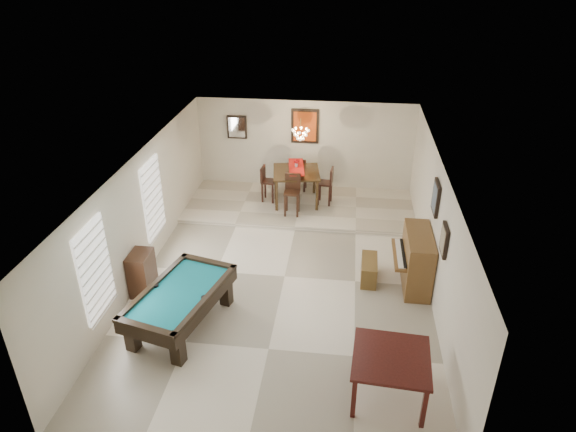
% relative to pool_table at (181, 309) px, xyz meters
% --- Properties ---
extents(ground_plane, '(6.00, 9.00, 0.02)m').
position_rel_pool_table_xyz_m(ground_plane, '(1.69, 1.78, -0.38)').
color(ground_plane, beige).
extents(wall_back, '(6.00, 0.04, 2.60)m').
position_rel_pool_table_xyz_m(wall_back, '(1.69, 6.28, 0.93)').
color(wall_back, silver).
rests_on(wall_back, ground_plane).
extents(wall_front, '(6.00, 0.04, 2.60)m').
position_rel_pool_table_xyz_m(wall_front, '(1.69, -2.72, 0.93)').
color(wall_front, silver).
rests_on(wall_front, ground_plane).
extents(wall_left, '(0.04, 9.00, 2.60)m').
position_rel_pool_table_xyz_m(wall_left, '(-1.31, 1.78, 0.93)').
color(wall_left, silver).
rests_on(wall_left, ground_plane).
extents(wall_right, '(0.04, 9.00, 2.60)m').
position_rel_pool_table_xyz_m(wall_right, '(4.69, 1.78, 0.93)').
color(wall_right, silver).
rests_on(wall_right, ground_plane).
extents(ceiling, '(6.00, 9.00, 0.04)m').
position_rel_pool_table_xyz_m(ceiling, '(1.69, 1.78, 2.23)').
color(ceiling, white).
rests_on(ceiling, wall_back).
extents(dining_step, '(6.00, 2.50, 0.12)m').
position_rel_pool_table_xyz_m(dining_step, '(1.69, 5.03, -0.31)').
color(dining_step, beige).
rests_on(dining_step, ground_plane).
extents(window_left_front, '(0.06, 1.00, 1.70)m').
position_rel_pool_table_xyz_m(window_left_front, '(-1.28, -0.42, 1.03)').
color(window_left_front, white).
rests_on(window_left_front, wall_left).
extents(window_left_rear, '(0.06, 1.00, 1.70)m').
position_rel_pool_table_xyz_m(window_left_rear, '(-1.28, 2.38, 1.03)').
color(window_left_rear, white).
rests_on(window_left_rear, wall_left).
extents(pool_table, '(1.71, 2.44, 0.74)m').
position_rel_pool_table_xyz_m(pool_table, '(0.00, 0.00, 0.00)').
color(pool_table, black).
rests_on(pool_table, ground_plane).
extents(square_table, '(1.24, 1.24, 0.80)m').
position_rel_pool_table_xyz_m(square_table, '(3.70, -1.27, 0.03)').
color(square_table, '#35100D').
rests_on(square_table, ground_plane).
extents(upright_piano, '(0.79, 1.41, 1.17)m').
position_rel_pool_table_xyz_m(upright_piano, '(4.27, 1.85, 0.22)').
color(upright_piano, brown).
rests_on(upright_piano, ground_plane).
extents(piano_bench, '(0.34, 0.84, 0.46)m').
position_rel_pool_table_xyz_m(piano_bench, '(3.46, 1.91, -0.14)').
color(piano_bench, brown).
rests_on(piano_bench, ground_plane).
extents(apothecary_chest, '(0.40, 0.60, 0.91)m').
position_rel_pool_table_xyz_m(apothecary_chest, '(-1.09, 0.91, 0.09)').
color(apothecary_chest, black).
rests_on(apothecary_chest, ground_plane).
extents(dining_table, '(1.36, 1.36, 1.00)m').
position_rel_pool_table_xyz_m(dining_table, '(1.57, 5.20, 0.25)').
color(dining_table, black).
rests_on(dining_table, dining_step).
extents(flower_vase, '(0.15, 0.15, 0.22)m').
position_rel_pool_table_xyz_m(flower_vase, '(1.57, 5.20, 0.86)').
color(flower_vase, red).
rests_on(flower_vase, dining_table).
extents(dining_chair_south, '(0.40, 0.40, 1.06)m').
position_rel_pool_table_xyz_m(dining_chair_south, '(1.54, 4.45, 0.28)').
color(dining_chair_south, black).
rests_on(dining_chair_south, dining_step).
extents(dining_chair_north, '(0.37, 0.37, 0.97)m').
position_rel_pool_table_xyz_m(dining_chair_north, '(1.60, 5.97, 0.24)').
color(dining_chair_north, black).
rests_on(dining_chair_north, dining_step).
extents(dining_chair_west, '(0.40, 0.40, 0.97)m').
position_rel_pool_table_xyz_m(dining_chair_west, '(0.83, 5.17, 0.24)').
color(dining_chair_west, black).
rests_on(dining_chair_west, dining_step).
extents(dining_chair_east, '(0.41, 0.41, 1.02)m').
position_rel_pool_table_xyz_m(dining_chair_east, '(2.34, 5.18, 0.26)').
color(dining_chair_east, black).
rests_on(dining_chair_east, dining_step).
extents(chandelier, '(0.44, 0.44, 0.60)m').
position_rel_pool_table_xyz_m(chandelier, '(1.69, 4.98, 1.83)').
color(chandelier, '#FFE5B2').
rests_on(chandelier, ceiling).
extents(back_painting, '(0.75, 0.06, 0.95)m').
position_rel_pool_table_xyz_m(back_painting, '(1.69, 6.24, 1.53)').
color(back_painting, '#D84C14').
rests_on(back_painting, wall_back).
extents(back_mirror, '(0.55, 0.06, 0.65)m').
position_rel_pool_table_xyz_m(back_mirror, '(-0.21, 6.24, 1.43)').
color(back_mirror, white).
rests_on(back_mirror, wall_back).
extents(right_picture_upper, '(0.06, 0.55, 0.65)m').
position_rel_pool_table_xyz_m(right_picture_upper, '(4.65, 2.08, 1.53)').
color(right_picture_upper, slate).
rests_on(right_picture_upper, wall_right).
extents(right_picture_lower, '(0.06, 0.45, 0.55)m').
position_rel_pool_table_xyz_m(right_picture_lower, '(4.65, 0.78, 1.33)').
color(right_picture_lower, gray).
rests_on(right_picture_lower, wall_right).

